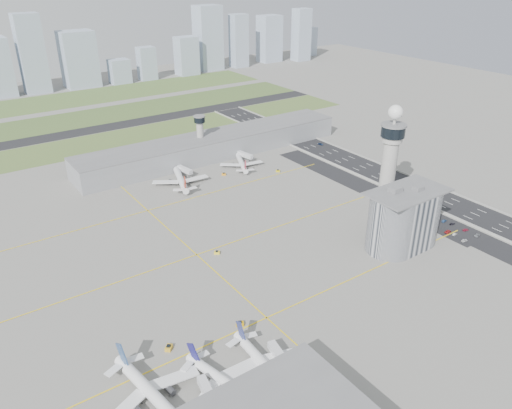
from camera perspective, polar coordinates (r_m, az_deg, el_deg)
ground at (r=251.85m, az=4.59°, el=-5.96°), size 1000.00×1000.00×0.00m
grass_strip_0 at (r=426.76m, az=-17.18°, el=6.79°), size 480.00×50.00×0.08m
grass_strip_1 at (r=495.88m, az=-20.07°, el=9.01°), size 480.00×60.00×0.08m
grass_strip_2 at (r=571.25m, az=-22.40°, el=10.76°), size 480.00×70.00×0.08m
runway at (r=460.62m, az=-18.71°, el=7.97°), size 480.00×22.00×0.10m
highway at (r=329.20m, az=20.32°, el=0.52°), size 28.00×500.00×0.10m
barrier_left at (r=318.34m, az=18.85°, el=-0.01°), size 0.60×500.00×1.20m
barrier_right at (r=339.86m, az=21.73°, el=1.19°), size 0.60×500.00×1.20m
landside_road at (r=305.28m, az=19.04°, el=-1.30°), size 18.00×260.00×0.08m
parking_lot at (r=297.94m, az=20.61°, el=-2.27°), size 20.00×44.00×0.10m
taxiway_line_h_0 at (r=212.44m, az=1.22°, el=-12.83°), size 260.00×0.60×0.01m
taxiway_line_h_1 at (r=254.26m, az=-6.80°, el=-5.73°), size 260.00×0.60×0.01m
taxiway_line_h_2 at (r=302.27m, az=-12.28°, el=-0.69°), size 260.00×0.60×0.01m
taxiway_line_v at (r=254.26m, az=-6.80°, el=-5.73°), size 0.60×260.00×0.01m
control_tower at (r=288.08m, az=15.05°, el=5.26°), size 14.00×14.00×64.50m
secondary_tower at (r=373.13m, az=-6.41°, el=8.12°), size 8.60×8.60×31.90m
admin_building at (r=264.46m, az=16.54°, el=-1.57°), size 42.00×24.00×33.50m
terminal_pier at (r=379.56m, az=-4.85°, el=6.77°), size 210.00×32.00×15.80m
airplane_near_a at (r=179.28m, az=-11.81°, el=-19.94°), size 42.93×48.48×12.22m
airplane_near_b at (r=180.92m, az=-3.47°, el=-19.16°), size 39.70×43.71×10.38m
airplane_near_c at (r=186.20m, az=1.07°, el=-17.42°), size 33.68×39.23×10.71m
airplane_far_a at (r=333.02m, az=-8.68°, el=3.38°), size 48.97×53.24×12.30m
airplane_far_b at (r=357.95m, az=-1.70°, el=5.16°), size 43.23×46.09×10.27m
jet_bridge_near_2 at (r=186.37m, az=3.73°, el=-18.50°), size 5.39×14.31×5.70m
jet_bridge_far_0 at (r=351.56m, az=-8.84°, el=4.05°), size 5.39×14.31×5.70m
jet_bridge_far_1 at (r=374.29m, az=-1.98°, el=5.74°), size 5.39×14.31×5.70m
tug_1 at (r=200.48m, az=-9.94°, el=-15.78°), size 3.92×3.93×1.91m
tug_2 at (r=208.38m, az=-1.86°, el=-13.42°), size 3.79×3.42×1.83m
tug_3 at (r=253.78m, az=-4.50°, el=-5.46°), size 3.42×3.18×1.64m
tug_4 at (r=344.95m, az=-3.71°, el=3.51°), size 3.43×3.13×1.65m
tug_5 at (r=350.01m, az=2.52°, el=3.88°), size 3.39×3.26×1.63m
car_lot_0 at (r=285.68m, az=22.72°, el=-3.79°), size 3.90×1.89×1.28m
car_lot_1 at (r=290.13m, az=21.77°, el=-3.16°), size 3.49×1.50×1.12m
car_lot_2 at (r=291.15m, az=21.08°, el=-2.91°), size 4.91×2.85×1.29m
car_lot_3 at (r=295.17m, az=19.83°, el=-2.30°), size 3.89×1.93×1.08m
car_lot_4 at (r=299.90m, az=18.44°, el=-1.59°), size 3.90×2.03×1.27m
car_lot_5 at (r=304.00m, az=17.21°, el=-1.01°), size 3.91×1.56×1.26m
car_lot_6 at (r=293.70m, az=23.95°, el=-3.22°), size 4.28×2.41×1.13m
car_lot_7 at (r=296.93m, az=22.84°, el=-2.68°), size 4.00×2.09×1.11m
car_lot_8 at (r=300.74m, az=21.52°, el=-2.04°), size 3.65×1.71×1.21m
car_lot_9 at (r=302.12m, az=20.71°, el=-1.76°), size 3.94×1.89×1.25m
car_lot_10 at (r=305.06m, az=19.77°, el=-1.33°), size 4.56×2.56×1.20m
car_lot_11 at (r=309.07m, az=18.81°, el=-0.80°), size 4.43×2.37×1.22m
car_hw_1 at (r=351.89m, az=15.01°, el=3.05°), size 1.65×3.48×1.10m
car_hw_2 at (r=406.03m, az=7.39°, el=6.88°), size 2.64×4.86×1.29m
car_hw_4 at (r=441.62m, az=0.82°, el=8.69°), size 1.60×3.75×1.26m
skyline_bldg_8 at (r=612.91m, az=-24.27°, el=15.41°), size 26.33×21.06×83.39m
skyline_bldg_9 at (r=626.81m, az=-19.58°, el=15.38°), size 36.96×29.57×62.11m
skyline_bldg_10 at (r=634.69m, az=-15.32°, el=14.47°), size 23.01×18.41×27.75m
skyline_bldg_11 at (r=645.86m, az=-12.38°, el=15.48°), size 20.22×16.18×38.97m
skyline_bldg_12 at (r=665.79m, az=-7.93°, el=16.47°), size 26.14×20.92×46.89m
skyline_bldg_13 at (r=692.05m, az=-5.50°, el=18.40°), size 32.26×25.81×81.20m
skyline_bldg_14 at (r=709.47m, az=-1.98°, el=18.18°), size 21.59×17.28×68.75m
skyline_bldg_15 at (r=750.06m, az=1.54°, el=18.42°), size 30.25×24.20×63.40m
skyline_bldg_16 at (r=760.37m, az=5.20°, el=18.74°), size 23.04×18.43×71.56m
skyline_bldg_17 at (r=806.50m, az=5.96°, el=18.05°), size 22.64×18.11×41.06m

